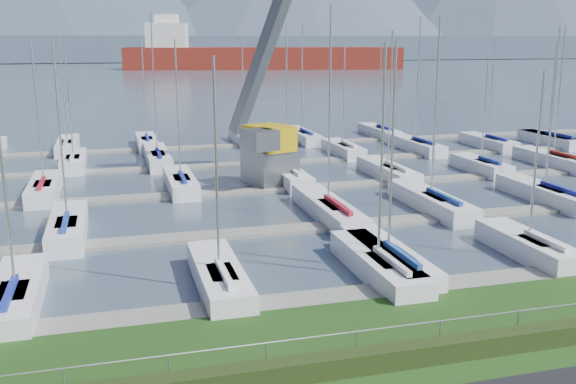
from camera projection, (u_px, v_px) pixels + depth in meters
name	position (u px, v px, depth m)	size (l,w,h in m)	color
water	(129.00, 66.00, 265.09)	(800.00, 540.00, 0.20)	#425161
hedge	(390.00, 357.00, 20.75)	(80.00, 0.70, 0.70)	#243312
fence	(386.00, 328.00, 20.92)	(0.04, 0.04, 80.00)	#93979B
foothill	(124.00, 48.00, 329.24)	(900.00, 80.00, 12.00)	#445363
docks	(236.00, 192.00, 45.63)	(90.00, 41.60, 0.25)	slate
crane	(271.00, 108.00, 48.00)	(7.57, 12.98, 22.35)	slate
cargo_ship_mid	(252.00, 58.00, 234.55)	(101.13, 37.06, 21.50)	maroon
sailboat_fleet	(216.00, 109.00, 47.11)	(75.03, 50.12, 13.24)	#1E4B99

